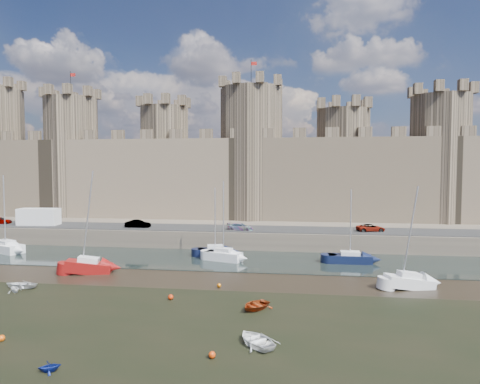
{
  "coord_description": "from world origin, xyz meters",
  "views": [
    {
      "loc": [
        10.27,
        -27.96,
        11.64
      ],
      "look_at": [
        3.52,
        22.0,
        8.67
      ],
      "focal_mm": 32.0,
      "sensor_mm": 36.0,
      "label": 1
    }
  ],
  "objects_px": {
    "sailboat_1": "(215,251)",
    "sailboat_3": "(350,258)",
    "car_2": "(240,227)",
    "sailboat_0": "(6,247)",
    "sailboat_5": "(409,281)",
    "sailboat_2": "(224,255)",
    "car_1": "(138,224)",
    "dinghy_1": "(49,367)",
    "car_3": "(371,228)",
    "sailboat_4": "(89,266)",
    "van": "(39,217)"
  },
  "relations": [
    {
      "from": "sailboat_1",
      "to": "sailboat_3",
      "type": "height_order",
      "value": "sailboat_3"
    },
    {
      "from": "car_2",
      "to": "sailboat_0",
      "type": "height_order",
      "value": "sailboat_0"
    },
    {
      "from": "sailboat_5",
      "to": "sailboat_2",
      "type": "bearing_deg",
      "value": 140.98
    },
    {
      "from": "car_1",
      "to": "dinghy_1",
      "type": "height_order",
      "value": "car_1"
    },
    {
      "from": "sailboat_3",
      "to": "sailboat_5",
      "type": "xyz_separation_m",
      "value": [
        4.34,
        -10.0,
        0.0
      ]
    },
    {
      "from": "car_3",
      "to": "sailboat_0",
      "type": "height_order",
      "value": "sailboat_0"
    },
    {
      "from": "car_1",
      "to": "sailboat_4",
      "type": "relative_size",
      "value": 0.33
    },
    {
      "from": "sailboat_2",
      "to": "van",
      "type": "bearing_deg",
      "value": 179.89
    },
    {
      "from": "car_3",
      "to": "sailboat_4",
      "type": "xyz_separation_m",
      "value": [
        -32.86,
        -18.06,
        -2.24
      ]
    },
    {
      "from": "van",
      "to": "sailboat_0",
      "type": "height_order",
      "value": "sailboat_0"
    },
    {
      "from": "sailboat_5",
      "to": "dinghy_1",
      "type": "distance_m",
      "value": 31.84
    },
    {
      "from": "sailboat_0",
      "to": "sailboat_5",
      "type": "distance_m",
      "value": 50.85
    },
    {
      "from": "car_1",
      "to": "sailboat_5",
      "type": "bearing_deg",
      "value": -119.5
    },
    {
      "from": "dinghy_1",
      "to": "car_3",
      "type": "bearing_deg",
      "value": -51.46
    },
    {
      "from": "car_1",
      "to": "sailboat_1",
      "type": "bearing_deg",
      "value": -118.13
    },
    {
      "from": "car_2",
      "to": "sailboat_5",
      "type": "relative_size",
      "value": 0.37
    },
    {
      "from": "car_1",
      "to": "car_2",
      "type": "xyz_separation_m",
      "value": [
        15.51,
        -0.39,
        -0.08
      ]
    },
    {
      "from": "sailboat_1",
      "to": "sailboat_2",
      "type": "xyz_separation_m",
      "value": [
        1.58,
        -2.71,
        0.07
      ]
    },
    {
      "from": "car_2",
      "to": "sailboat_3",
      "type": "relative_size",
      "value": 0.41
    },
    {
      "from": "car_2",
      "to": "car_3",
      "type": "bearing_deg",
      "value": -79.12
    },
    {
      "from": "sailboat_0",
      "to": "sailboat_1",
      "type": "distance_m",
      "value": 28.59
    },
    {
      "from": "sailboat_0",
      "to": "dinghy_1",
      "type": "xyz_separation_m",
      "value": [
        25.24,
        -30.55,
        -0.48
      ]
    },
    {
      "from": "car_3",
      "to": "sailboat_4",
      "type": "height_order",
      "value": "sailboat_4"
    },
    {
      "from": "van",
      "to": "dinghy_1",
      "type": "relative_size",
      "value": 4.86
    },
    {
      "from": "sailboat_4",
      "to": "dinghy_1",
      "type": "height_order",
      "value": "sailboat_4"
    },
    {
      "from": "sailboat_0",
      "to": "sailboat_1",
      "type": "height_order",
      "value": "sailboat_0"
    },
    {
      "from": "car_1",
      "to": "van",
      "type": "relative_size",
      "value": 0.61
    },
    {
      "from": "car_2",
      "to": "dinghy_1",
      "type": "height_order",
      "value": "car_2"
    },
    {
      "from": "sailboat_4",
      "to": "dinghy_1",
      "type": "xyz_separation_m",
      "value": [
        8.72,
        -21.64,
        -0.48
      ]
    },
    {
      "from": "van",
      "to": "sailboat_5",
      "type": "height_order",
      "value": "sailboat_5"
    },
    {
      "from": "van",
      "to": "sailboat_5",
      "type": "relative_size",
      "value": 0.62
    },
    {
      "from": "van",
      "to": "sailboat_0",
      "type": "relative_size",
      "value": 0.58
    },
    {
      "from": "sailboat_0",
      "to": "dinghy_1",
      "type": "height_order",
      "value": "sailboat_0"
    },
    {
      "from": "car_2",
      "to": "sailboat_3",
      "type": "distance_m",
      "value": 16.78
    },
    {
      "from": "sailboat_2",
      "to": "sailboat_4",
      "type": "xyz_separation_m",
      "value": [
        -13.6,
        -7.84,
        0.01
      ]
    },
    {
      "from": "sailboat_2",
      "to": "dinghy_1",
      "type": "xyz_separation_m",
      "value": [
        -4.88,
        -29.47,
        -0.47
      ]
    },
    {
      "from": "car_1",
      "to": "sailboat_2",
      "type": "bearing_deg",
      "value": -123.73
    },
    {
      "from": "sailboat_0",
      "to": "sailboat_4",
      "type": "xyz_separation_m",
      "value": [
        16.52,
        -8.92,
        -0.0
      ]
    },
    {
      "from": "sailboat_2",
      "to": "sailboat_3",
      "type": "bearing_deg",
      "value": 20.8
    },
    {
      "from": "sailboat_4",
      "to": "sailboat_5",
      "type": "height_order",
      "value": "sailboat_4"
    },
    {
      "from": "sailboat_2",
      "to": "dinghy_1",
      "type": "height_order",
      "value": "sailboat_2"
    },
    {
      "from": "dinghy_1",
      "to": "car_2",
      "type": "bearing_deg",
      "value": -28.68
    },
    {
      "from": "sailboat_3",
      "to": "sailboat_4",
      "type": "height_order",
      "value": "sailboat_4"
    },
    {
      "from": "car_3",
      "to": "sailboat_0",
      "type": "relative_size",
      "value": 0.38
    },
    {
      "from": "car_1",
      "to": "sailboat_2",
      "type": "xyz_separation_m",
      "value": [
        14.62,
        -9.38,
        -2.32
      ]
    },
    {
      "from": "car_3",
      "to": "van",
      "type": "bearing_deg",
      "value": 77.4
    },
    {
      "from": "sailboat_0",
      "to": "dinghy_1",
      "type": "bearing_deg",
      "value": -27.64
    },
    {
      "from": "sailboat_2",
      "to": "sailboat_4",
      "type": "bearing_deg",
      "value": -132.17
    },
    {
      "from": "sailboat_5",
      "to": "dinghy_1",
      "type": "relative_size",
      "value": 7.88
    },
    {
      "from": "car_2",
      "to": "sailboat_1",
      "type": "xyz_separation_m",
      "value": [
        -2.46,
        -6.28,
        -2.3
      ]
    }
  ]
}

